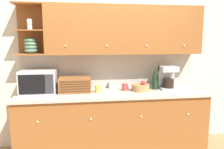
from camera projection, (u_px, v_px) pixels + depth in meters
ground_plane at (110, 140)px, 3.74m from camera, size 24.00×24.00×0.00m
wall_back at (110, 65)px, 3.57m from camera, size 5.19×0.06×2.60m
counter_unit at (113, 121)px, 3.35m from camera, size 2.81×0.68×0.93m
backsplash_panel at (110, 71)px, 3.55m from camera, size 2.79×0.01×0.56m
upper_cabinets at (121, 30)px, 3.33m from camera, size 2.79×0.34×0.73m
microwave at (39, 82)px, 3.17m from camera, size 0.50×0.38×0.34m
bread_box at (75, 85)px, 3.27m from camera, size 0.47×0.29×0.23m
mug at (98, 89)px, 3.25m from camera, size 0.10×0.09×0.11m
mug_patterned_third at (111, 85)px, 3.53m from camera, size 0.09×0.08×0.10m
mug_blue_second at (125, 87)px, 3.38m from camera, size 0.10×0.09×0.10m
fruit_basket at (141, 87)px, 3.35m from camera, size 0.27×0.27×0.16m
wine_bottle at (155, 80)px, 3.45m from camera, size 0.09×0.09×0.31m
coffee_maker at (168, 77)px, 3.46m from camera, size 0.26×0.23×0.37m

